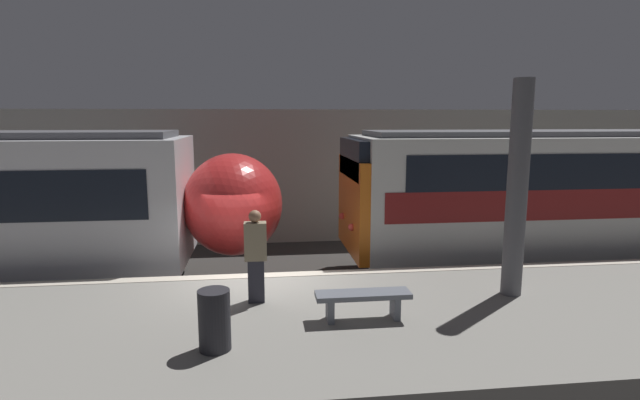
{
  "coord_description": "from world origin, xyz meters",
  "views": [
    {
      "loc": [
        0.07,
        -9.92,
        4.19
      ],
      "look_at": [
        1.39,
        0.95,
        2.37
      ],
      "focal_mm": 28.0,
      "sensor_mm": 36.0,
      "label": 1
    }
  ],
  "objects": [
    {
      "name": "person_waiting",
      "position": [
        -0.03,
        -1.58,
        1.87
      ],
      "size": [
        0.38,
        0.24,
        1.62
      ],
      "color": "#2D2D38",
      "rests_on": "platform"
    },
    {
      "name": "platform",
      "position": [
        0.0,
        -2.38,
        0.51
      ],
      "size": [
        40.0,
        4.77,
        1.03
      ],
      "color": "gray",
      "rests_on": "ground"
    },
    {
      "name": "train_boxy",
      "position": [
        10.22,
        2.36,
        1.98
      ],
      "size": [
        15.98,
        3.09,
        3.85
      ],
      "color": "black",
      "rests_on": "ground"
    },
    {
      "name": "platform_bench",
      "position": [
        1.64,
        -2.57,
        1.36
      ],
      "size": [
        1.5,
        0.4,
        0.45
      ],
      "color": "slate",
      "rests_on": "platform"
    },
    {
      "name": "station_rear_barrier",
      "position": [
        0.0,
        6.61,
        2.22
      ],
      "size": [
        50.0,
        0.15,
        4.44
      ],
      "color": "#9E998E",
      "rests_on": "ground"
    },
    {
      "name": "trash_bin",
      "position": [
        -0.59,
        -3.34,
        1.45
      ],
      "size": [
        0.44,
        0.44,
        0.85
      ],
      "color": "#232328",
      "rests_on": "platform"
    },
    {
      "name": "support_pillar_near",
      "position": [
        4.55,
        -1.75,
        2.93
      ],
      "size": [
        0.36,
        0.36,
        3.83
      ],
      "color": "#56565B",
      "rests_on": "platform"
    },
    {
      "name": "ground_plane",
      "position": [
        0.0,
        0.0,
        0.0
      ],
      "size": [
        120.0,
        120.0,
        0.0
      ],
      "primitive_type": "plane",
      "color": "#33302D"
    }
  ]
}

